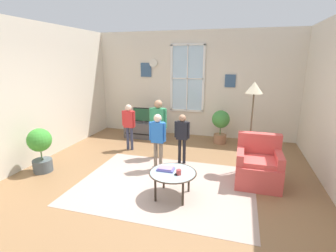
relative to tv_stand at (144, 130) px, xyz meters
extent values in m
cube|color=olive|center=(1.26, -2.51, -0.23)|extent=(6.25, 6.92, 0.02)
cube|color=beige|center=(1.26, 0.70, 1.25)|extent=(5.65, 0.12, 2.94)
cube|color=silver|center=(1.10, 0.63, 1.43)|extent=(0.92, 0.02, 1.83)
cube|color=white|center=(1.10, 0.61, 2.34)|extent=(0.98, 0.04, 0.06)
cube|color=white|center=(1.10, 0.61, 0.51)|extent=(0.98, 0.04, 0.06)
cube|color=white|center=(0.64, 0.61, 1.43)|extent=(0.06, 0.04, 1.83)
cube|color=white|center=(1.56, 0.61, 1.43)|extent=(0.06, 0.04, 1.83)
cube|color=white|center=(1.10, 0.61, 1.43)|extent=(0.03, 0.04, 1.83)
cube|color=white|center=(1.10, 0.61, 1.43)|extent=(0.92, 0.04, 0.03)
cube|color=#38567A|center=(-0.14, 0.62, 1.65)|extent=(0.32, 0.03, 0.40)
cube|color=#38567A|center=(2.28, 0.62, 1.38)|extent=(0.28, 0.03, 0.34)
cylinder|color=silver|center=(0.10, 0.61, 1.84)|extent=(0.24, 0.04, 0.24)
cube|color=beige|center=(-1.62, -2.51, 1.25)|extent=(0.12, 6.32, 2.94)
cube|color=tan|center=(1.40, -2.54, -0.22)|extent=(3.08, 2.31, 0.01)
cube|color=#4C4C51|center=(0.00, 0.00, 0.00)|extent=(1.06, 0.44, 0.45)
cube|color=black|center=(0.00, -0.23, -0.07)|extent=(0.96, 0.02, 0.02)
cylinder|color=#4C4C4C|center=(0.00, 0.00, 0.25)|extent=(0.08, 0.08, 0.05)
cube|color=black|center=(0.00, 0.00, 0.45)|extent=(0.60, 0.05, 0.39)
cube|color=#1E4C33|center=(0.00, -0.03, 0.45)|extent=(0.56, 0.01, 0.35)
cube|color=#D14C47|center=(2.97, -2.06, -0.01)|extent=(0.76, 0.72, 0.42)
cube|color=#D14C47|center=(2.97, -1.76, 0.42)|extent=(0.76, 0.16, 0.45)
cube|color=#D14C47|center=(2.65, -2.06, 0.30)|extent=(0.12, 0.65, 0.20)
cube|color=#D14C47|center=(3.29, -2.06, 0.30)|extent=(0.12, 0.65, 0.20)
cube|color=#E1524D|center=(2.97, -2.11, 0.24)|extent=(0.61, 0.50, 0.08)
cylinder|color=#99B2B7|center=(1.62, -2.88, 0.20)|extent=(0.74, 0.74, 0.02)
torus|color=#3F3328|center=(1.62, -2.88, 0.20)|extent=(0.77, 0.77, 0.02)
cylinder|color=#33281E|center=(1.40, -2.66, -0.02)|extent=(0.04, 0.04, 0.41)
cylinder|color=#33281E|center=(1.84, -2.66, -0.02)|extent=(0.04, 0.04, 0.41)
cylinder|color=#33281E|center=(1.40, -3.10, -0.02)|extent=(0.04, 0.04, 0.41)
cylinder|color=#33281E|center=(1.84, -3.10, -0.02)|extent=(0.04, 0.04, 0.41)
cube|color=#6160BB|center=(1.49, -2.83, 0.22)|extent=(0.28, 0.18, 0.03)
cube|color=#9379BC|center=(1.49, -2.83, 0.24)|extent=(0.23, 0.16, 0.02)
cylinder|color=#BF3F3F|center=(1.74, -2.93, 0.25)|extent=(0.08, 0.08, 0.08)
cube|color=black|center=(1.71, -2.91, 0.21)|extent=(0.07, 0.15, 0.02)
cylinder|color=#726656|center=(1.01, -1.94, 0.07)|extent=(0.07, 0.07, 0.58)
cylinder|color=#726656|center=(1.12, -1.94, 0.07)|extent=(0.07, 0.07, 0.58)
cube|color=blue|center=(1.07, -1.94, 0.56)|extent=(0.25, 0.13, 0.41)
sphere|color=beige|center=(1.07, -1.94, 0.85)|extent=(0.16, 0.16, 0.16)
cylinder|color=blue|center=(0.92, -1.96, 0.58)|extent=(0.05, 0.05, 0.37)
cylinder|color=blue|center=(1.21, -1.96, 0.58)|extent=(0.05, 0.05, 0.37)
cylinder|color=#333851|center=(-0.03, -1.03, 0.06)|extent=(0.07, 0.07, 0.57)
cylinder|color=#333851|center=(0.08, -1.03, 0.06)|extent=(0.07, 0.07, 0.57)
cube|color=red|center=(0.03, -1.03, 0.55)|extent=(0.25, 0.13, 0.40)
sphere|color=beige|center=(0.03, -1.03, 0.83)|extent=(0.15, 0.15, 0.15)
cylinder|color=red|center=(-0.12, -1.05, 0.57)|extent=(0.05, 0.05, 0.36)
cylinder|color=red|center=(0.17, -1.05, 0.57)|extent=(0.05, 0.05, 0.36)
cylinder|color=#726656|center=(0.81, -1.31, 0.11)|extent=(0.08, 0.08, 0.67)
cylinder|color=#726656|center=(0.93, -1.31, 0.11)|extent=(0.08, 0.08, 0.67)
cube|color=#338C59|center=(0.87, -1.31, 0.68)|extent=(0.29, 0.15, 0.47)
sphere|color=#A87A5B|center=(0.87, -1.31, 1.01)|extent=(0.18, 0.18, 0.18)
cylinder|color=#338C59|center=(0.70, -1.33, 0.70)|extent=(0.06, 0.06, 0.43)
cylinder|color=#338C59|center=(1.04, -1.33, 0.70)|extent=(0.06, 0.06, 0.43)
cylinder|color=black|center=(1.41, -1.51, 0.05)|extent=(0.07, 0.07, 0.54)
cylinder|color=black|center=(1.51, -1.51, 0.05)|extent=(0.07, 0.07, 0.54)
cube|color=black|center=(1.46, -1.51, 0.51)|extent=(0.23, 0.12, 0.38)
sphere|color=#A87A5B|center=(1.46, -1.51, 0.78)|extent=(0.15, 0.15, 0.15)
cylinder|color=black|center=(1.32, -1.53, 0.53)|extent=(0.05, 0.05, 0.35)
cylinder|color=black|center=(1.59, -1.53, 0.53)|extent=(0.05, 0.05, 0.35)
cylinder|color=#9E6B4C|center=(2.12, 0.10, -0.10)|extent=(0.33, 0.33, 0.24)
cylinder|color=#4C7238|center=(2.12, 0.10, 0.11)|extent=(0.02, 0.02, 0.18)
sphere|color=#3F883D|center=(2.12, 0.10, 0.43)|extent=(0.46, 0.46, 0.46)
cylinder|color=#4C565B|center=(-1.11, -2.68, -0.10)|extent=(0.37, 0.37, 0.25)
cylinder|color=#4C7238|center=(-1.11, -2.68, 0.11)|extent=(0.02, 0.02, 0.18)
sphere|color=green|center=(-1.11, -2.68, 0.43)|extent=(0.45, 0.45, 0.45)
cylinder|color=black|center=(2.82, -1.44, -0.21)|extent=(0.26, 0.26, 0.03)
cylinder|color=brown|center=(2.82, -1.44, 0.56)|extent=(0.03, 0.03, 1.56)
cone|color=beige|center=(2.82, -1.44, 1.44)|extent=(0.32, 0.32, 0.22)
camera|label=1|loc=(2.58, -6.45, 1.95)|focal=26.98mm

